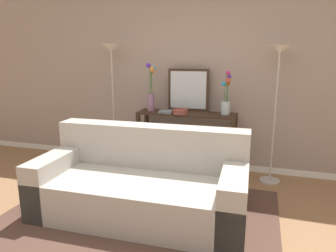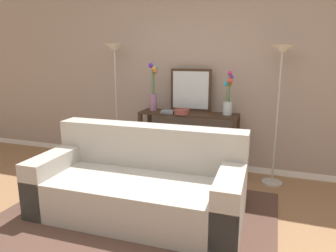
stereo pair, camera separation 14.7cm
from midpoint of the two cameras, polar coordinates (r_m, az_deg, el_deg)
name	(u,v)px [view 2 (the right image)]	position (r m, az deg, el deg)	size (l,w,h in m)	color
back_wall	(202,69)	(4.44, 7.37, 10.44)	(12.00, 0.15, 2.86)	white
area_rug	(134,219)	(3.25, -4.96, -16.83)	(2.75, 2.15, 0.01)	#51382D
couch	(140,185)	(3.25, -3.88, -10.86)	(2.14, 1.03, 0.88)	#ADA89E
console_table	(188,132)	(4.25, 4.78, -1.04)	(1.35, 0.38, 0.86)	#382619
floor_lamp_left	(115,71)	(4.51, -8.89, 10.05)	(0.28, 0.28, 1.78)	#B7B2A8
floor_lamp_right	(280,77)	(3.98, 21.21, 8.55)	(0.28, 0.28, 1.74)	#B7B2A8
wall_mirror	(191,90)	(4.31, 5.22, 6.69)	(0.58, 0.02, 0.59)	#382619
vase_tall_flowers	(154,90)	(4.32, -1.73, 6.76)	(0.14, 0.11, 0.66)	gray
vase_short_flowers	(228,100)	(4.09, 12.16, 4.73)	(0.13, 0.13, 0.58)	silver
fruit_bowl	(182,111)	(4.09, 3.62, 2.72)	(0.21, 0.21, 0.07)	brown
book_stack	(168,112)	(4.14, 1.02, 2.67)	(0.19, 0.15, 0.04)	slate
book_row_under_console	(163,165)	(4.51, 0.04, -7.24)	(0.38, 0.17, 0.13)	#2D2D33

